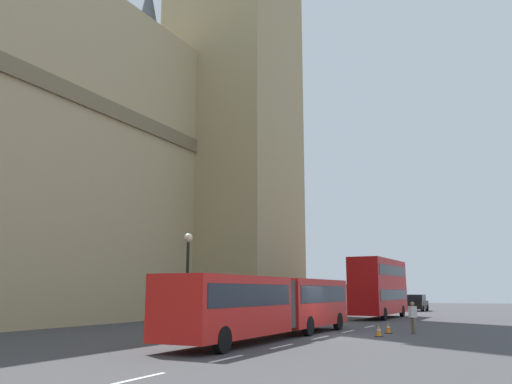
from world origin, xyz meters
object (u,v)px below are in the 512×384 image
at_px(traffic_cone_west, 379,331).
at_px(street_lamp, 187,276).
at_px(sedan_lead, 417,303).
at_px(articulated_bus, 272,302).
at_px(pedestrian_near_cones, 413,316).
at_px(traffic_cone_middle, 388,328).
at_px(double_decker_bus, 379,286).

height_order(traffic_cone_west, street_lamp, street_lamp).
bearing_deg(sedan_lead, articulated_bus, -179.79).
relative_size(traffic_cone_west, pedestrian_near_cones, 0.34).
bearing_deg(articulated_bus, street_lamp, 99.48).
xyz_separation_m(sedan_lead, traffic_cone_middle, (-33.68, -4.51, -0.63)).
xyz_separation_m(double_decker_bus, street_lamp, (-22.25, 4.50, 0.35)).
bearing_deg(traffic_cone_middle, pedestrian_near_cones, -77.85).
bearing_deg(sedan_lead, double_decker_bus, -179.54).
bearing_deg(traffic_cone_middle, traffic_cone_west, -178.87).
distance_m(articulated_bus, double_decker_bus, 21.52).
relative_size(sedan_lead, traffic_cone_west, 7.59).
bearing_deg(street_lamp, traffic_cone_middle, -54.34).
relative_size(traffic_cone_middle, pedestrian_near_cones, 0.34).
distance_m(articulated_bus, traffic_cone_middle, 7.25).
distance_m(double_decker_bus, traffic_cone_middle, 16.65).
height_order(double_decker_bus, street_lamp, street_lamp).
bearing_deg(traffic_cone_west, pedestrian_near_cones, -26.31).
relative_size(double_decker_bus, street_lamp, 2.00).
xyz_separation_m(traffic_cone_west, street_lamp, (-4.12, 8.91, 2.77)).
bearing_deg(traffic_cone_west, articulated_bus, 127.38).
xyz_separation_m(articulated_bus, traffic_cone_middle, (5.61, -4.36, -1.46)).
distance_m(double_decker_bus, pedestrian_near_cones, 16.70).
distance_m(articulated_bus, street_lamp, 4.75).
distance_m(articulated_bus, sedan_lead, 39.30).
relative_size(double_decker_bus, traffic_cone_west, 18.16).
height_order(traffic_cone_middle, pedestrian_near_cones, pedestrian_near_cones).
height_order(double_decker_bus, traffic_cone_west, double_decker_bus).
bearing_deg(traffic_cone_middle, sedan_lead, 7.62).
relative_size(traffic_cone_west, traffic_cone_middle, 1.00).
distance_m(street_lamp, pedestrian_near_cones, 12.32).
relative_size(articulated_bus, sedan_lead, 3.73).
xyz_separation_m(articulated_bus, pedestrian_near_cones, (5.89, -5.65, -0.83)).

